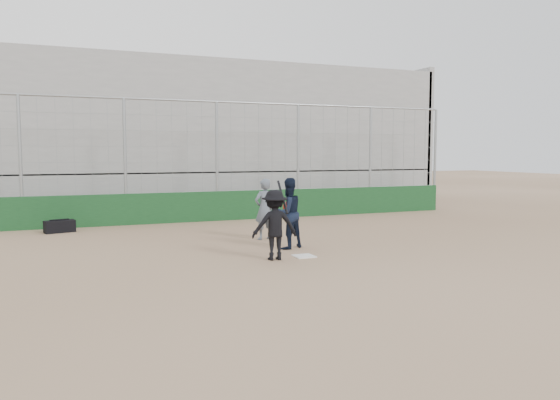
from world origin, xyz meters
name	(u,v)px	position (x,y,z in m)	size (l,w,h in m)	color
ground	(304,257)	(0.00, 0.00, 0.00)	(90.00, 90.00, 0.00)	brown
home_plate	(304,256)	(0.00, 0.00, 0.01)	(0.44, 0.44, 0.02)	white
backstop	(217,192)	(0.00, 7.00, 0.96)	(18.10, 0.25, 4.04)	#133B1A
bleachers	(185,138)	(0.00, 11.95, 2.92)	(20.25, 6.70, 6.98)	gray
batter_at_plate	(275,225)	(-0.73, -0.06, 0.76)	(1.04, 0.77, 1.69)	black
catcher_crouched	(288,225)	(0.07, 1.04, 0.57)	(1.02, 0.93, 1.15)	black
umpire	(264,212)	(0.04, 2.60, 0.73)	(0.59, 0.39, 1.46)	slate
equipment_bag	(60,226)	(-4.99, 6.00, 0.18)	(0.89, 0.55, 0.39)	black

